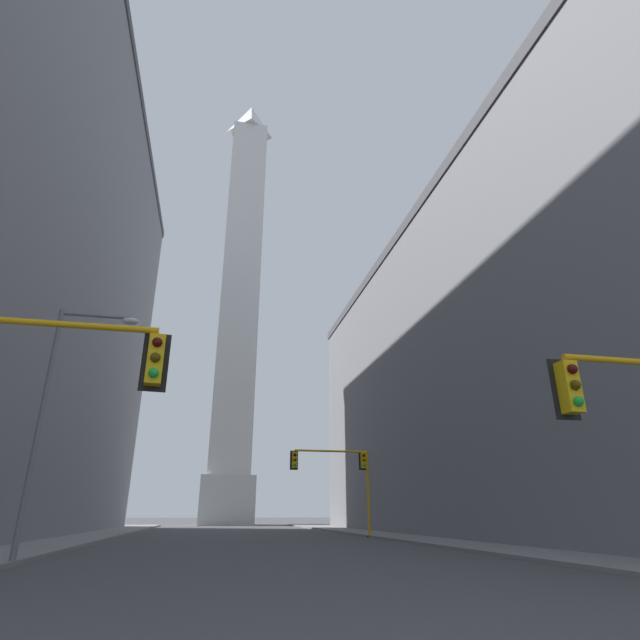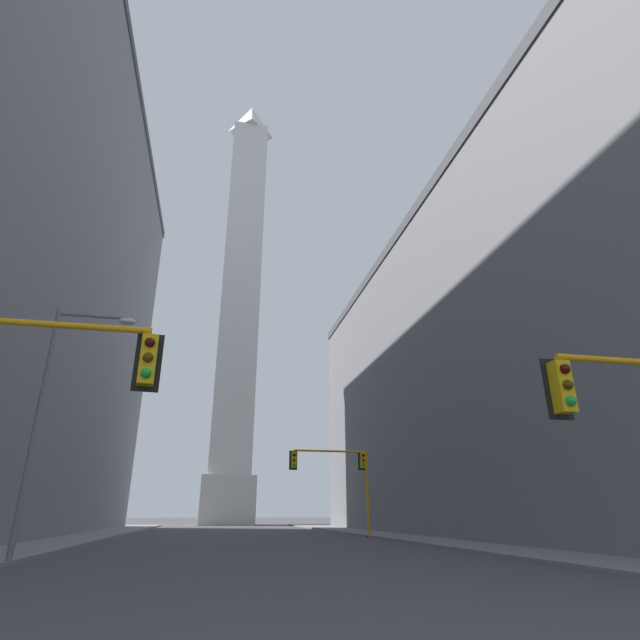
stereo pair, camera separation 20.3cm
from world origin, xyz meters
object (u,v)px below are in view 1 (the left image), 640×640
(obelisk, at_px, (240,291))
(street_lamp, at_px, (58,400))
(traffic_light_near_left, at_px, (3,376))
(traffic_light_mid_right, at_px, (342,469))

(obelisk, bearing_deg, street_lamp, -98.01)
(street_lamp, bearing_deg, traffic_light_near_left, -81.14)
(traffic_light_near_left, bearing_deg, street_lamp, 98.86)
(traffic_light_mid_right, bearing_deg, street_lamp, -131.21)
(traffic_light_near_left, bearing_deg, traffic_light_mid_right, 61.84)
(street_lamp, bearing_deg, traffic_light_mid_right, 48.79)
(obelisk, xyz_separation_m, traffic_light_mid_right, (6.62, -40.91, -31.74))
(traffic_light_near_left, xyz_separation_m, street_lamp, (-1.29, 8.30, 1.20))
(obelisk, relative_size, street_lamp, 8.60)
(traffic_light_mid_right, xyz_separation_m, traffic_light_near_left, (-13.46, -25.14, -0.34))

